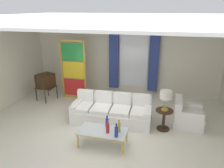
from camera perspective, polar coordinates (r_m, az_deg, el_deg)
ground_plane at (r=6.32m, az=-2.38°, el=-11.65°), size 16.00×16.00×0.00m
wall_rear at (r=8.58m, az=3.29°, el=7.51°), size 8.00×0.12×3.00m
wall_left at (r=8.00m, az=-27.34°, el=4.50°), size 0.12×7.00×3.00m
ceiling_slab at (r=6.20m, az=-0.60°, el=17.18°), size 8.00×7.60×0.04m
curtained_window at (r=8.31m, az=5.75°, el=8.75°), size 2.00×0.17×2.70m
couch_white_long at (r=6.61m, az=0.01°, el=-7.13°), size 2.37×1.00×0.86m
coffee_table at (r=5.48m, az=-2.44°, el=-12.40°), size 1.19×0.61×0.41m
bottle_blue_decanter at (r=5.57m, az=-1.31°, el=-9.94°), size 0.08×0.08×0.30m
bottle_crystal_tall at (r=5.30m, az=-1.16°, el=-11.39°), size 0.08×0.08×0.34m
bottle_amber_squat at (r=5.14m, az=1.14°, el=-12.34°), size 0.08×0.08×0.36m
bottle_ruby_flask at (r=5.33m, az=1.84°, el=-11.21°), size 0.07×0.07×0.33m
vintage_tv at (r=8.30m, az=-17.08°, el=0.74°), size 0.67×0.72×1.35m
armchair_white at (r=6.73m, az=18.89°, el=-7.96°), size 0.84×0.84×0.80m
stained_glass_divider at (r=8.11m, az=-10.09°, el=3.33°), size 0.95×0.05×2.20m
peacock_figurine at (r=7.92m, az=-8.01°, el=-3.40°), size 0.44×0.60×0.50m
round_side_table at (r=6.30m, az=13.46°, el=-8.65°), size 0.48×0.48×0.59m
table_lamp_brass at (r=6.02m, az=13.95°, el=-2.98°), size 0.32×0.32×0.57m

